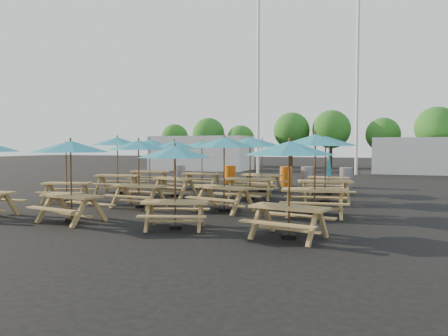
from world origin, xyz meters
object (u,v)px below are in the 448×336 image
(picnic_unit_5, at_px, (139,149))
(picnic_unit_6, at_px, (174,148))
(picnic_unit_7, at_px, (202,147))
(picnic_unit_4, at_px, (71,151))
(waste_bin_1, at_px, (230,175))
(picnic_unit_14, at_px, (326,145))
(picnic_unit_12, at_px, (289,153))
(waste_bin_3, at_px, (307,176))
(picnic_unit_9, at_px, (224,146))
(picnic_unit_15, at_px, (329,173))
(picnic_unit_2, at_px, (117,144))
(picnic_unit_8, at_px, (175,156))
(picnic_unit_10, at_px, (250,145))
(picnic_unit_3, at_px, (150,145))
(picnic_unit_1, at_px, (66,151))
(waste_bin_2, at_px, (286,176))
(picnic_unit_11, at_px, (262,147))
(waste_bin_4, at_px, (346,178))
(waste_bin_0, at_px, (180,174))
(picnic_unit_13, at_px, (315,145))

(picnic_unit_5, distance_m, picnic_unit_6, 3.19)
(picnic_unit_7, bearing_deg, picnic_unit_4, -86.88)
(waste_bin_1, bearing_deg, picnic_unit_14, -47.15)
(picnic_unit_12, relative_size, waste_bin_3, 2.42)
(picnic_unit_9, height_order, picnic_unit_15, picnic_unit_9)
(picnic_unit_2, distance_m, picnic_unit_14, 8.56)
(picnic_unit_6, distance_m, picnic_unit_8, 6.77)
(picnic_unit_4, bearing_deg, picnic_unit_6, 100.73)
(picnic_unit_10, bearing_deg, picnic_unit_6, 173.79)
(picnic_unit_3, relative_size, picnic_unit_14, 1.00)
(picnic_unit_7, bearing_deg, picnic_unit_5, -84.21)
(picnic_unit_1, relative_size, waste_bin_2, 2.49)
(picnic_unit_9, distance_m, waste_bin_1, 9.85)
(picnic_unit_11, bearing_deg, waste_bin_4, 61.14)
(picnic_unit_15, relative_size, waste_bin_0, 2.21)
(picnic_unit_7, xyz_separation_m, waste_bin_1, (0.21, 3.34, -1.48))
(picnic_unit_9, distance_m, picnic_unit_11, 5.91)
(picnic_unit_4, relative_size, picnic_unit_14, 0.89)
(picnic_unit_5, xyz_separation_m, picnic_unit_12, (5.59, -3.05, -0.07))
(picnic_unit_14, bearing_deg, waste_bin_2, 100.57)
(picnic_unit_10, height_order, picnic_unit_13, same)
(picnic_unit_13, bearing_deg, picnic_unit_4, -158.59)
(waste_bin_0, bearing_deg, picnic_unit_14, -34.10)
(picnic_unit_6, relative_size, picnic_unit_9, 0.91)
(picnic_unit_11, bearing_deg, picnic_unit_13, -44.22)
(picnic_unit_12, bearing_deg, waste_bin_4, 100.98)
(picnic_unit_8, height_order, picnic_unit_12, picnic_unit_12)
(picnic_unit_9, bearing_deg, picnic_unit_4, -119.36)
(waste_bin_1, height_order, waste_bin_4, same)
(picnic_unit_6, bearing_deg, picnic_unit_12, -36.06)
(picnic_unit_3, bearing_deg, picnic_unit_1, -103.94)
(picnic_unit_8, relative_size, picnic_unit_12, 1.01)
(picnic_unit_4, xyz_separation_m, picnic_unit_12, (5.86, -0.06, -0.03))
(picnic_unit_10, bearing_deg, picnic_unit_2, 171.64)
(waste_bin_0, bearing_deg, picnic_unit_12, -54.94)
(picnic_unit_5, distance_m, picnic_unit_14, 6.49)
(picnic_unit_13, bearing_deg, picnic_unit_6, 146.75)
(picnic_unit_5, xyz_separation_m, picnic_unit_13, (5.68, 0.17, 0.13))
(picnic_unit_6, height_order, picnic_unit_9, picnic_unit_9)
(picnic_unit_12, bearing_deg, waste_bin_2, 114.42)
(picnic_unit_15, bearing_deg, picnic_unit_6, -149.04)
(picnic_unit_4, bearing_deg, picnic_unit_13, 38.47)
(waste_bin_1, bearing_deg, waste_bin_2, -4.42)
(picnic_unit_7, distance_m, picnic_unit_8, 9.49)
(waste_bin_1, bearing_deg, picnic_unit_12, -65.44)
(picnic_unit_15, bearing_deg, picnic_unit_8, -103.13)
(picnic_unit_10, bearing_deg, waste_bin_0, 125.36)
(picnic_unit_8, distance_m, waste_bin_4, 12.58)
(picnic_unit_1, distance_m, picnic_unit_6, 4.07)
(picnic_unit_1, xyz_separation_m, waste_bin_1, (3.01, 9.18, -1.36))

